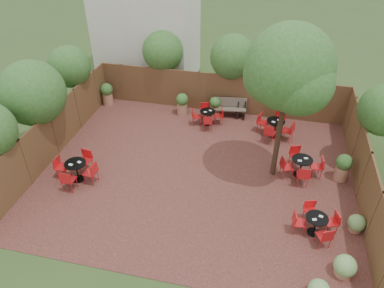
# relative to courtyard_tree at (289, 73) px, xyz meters

# --- Properties ---
(ground) EXTENTS (80.00, 80.00, 0.00)m
(ground) POSITION_rel_courtyard_tree_xyz_m (-2.91, -0.60, -4.30)
(ground) COLOR #354F23
(ground) RESTS_ON ground
(courtyard_paving) EXTENTS (12.00, 10.00, 0.02)m
(courtyard_paving) POSITION_rel_courtyard_tree_xyz_m (-2.91, -0.60, -4.29)
(courtyard_paving) COLOR #381916
(courtyard_paving) RESTS_ON ground
(fence_back) EXTENTS (12.00, 0.08, 2.00)m
(fence_back) POSITION_rel_courtyard_tree_xyz_m (-2.91, 4.40, -3.30)
(fence_back) COLOR #512D1E
(fence_back) RESTS_ON ground
(fence_left) EXTENTS (0.08, 10.00, 2.00)m
(fence_left) POSITION_rel_courtyard_tree_xyz_m (-8.91, -0.60, -3.30)
(fence_left) COLOR #512D1E
(fence_left) RESTS_ON ground
(fence_right) EXTENTS (0.08, 10.00, 2.00)m
(fence_right) POSITION_rel_courtyard_tree_xyz_m (3.09, -0.60, -3.30)
(fence_right) COLOR #512D1E
(fence_right) RESTS_ON ground
(neighbour_building) EXTENTS (5.00, 4.00, 8.00)m
(neighbour_building) POSITION_rel_courtyard_tree_xyz_m (-7.41, 7.40, -0.30)
(neighbour_building) COLOR beige
(neighbour_building) RESTS_ON ground
(overhang_foliage) EXTENTS (15.35, 10.59, 2.58)m
(overhang_foliage) POSITION_rel_courtyard_tree_xyz_m (-4.49, 2.34, -1.62)
(overhang_foliage) COLOR #29591C
(overhang_foliage) RESTS_ON ground
(courtyard_tree) EXTENTS (2.99, 2.93, 5.92)m
(courtyard_tree) POSITION_rel_courtyard_tree_xyz_m (0.00, 0.00, 0.00)
(courtyard_tree) COLOR black
(courtyard_tree) RESTS_ON courtyard_paving
(park_bench_left) EXTENTS (1.54, 0.67, 0.92)m
(park_bench_left) POSITION_rel_courtyard_tree_xyz_m (-2.24, 4.03, -3.80)
(park_bench_left) COLOR brown
(park_bench_left) RESTS_ON courtyard_paving
(park_bench_right) EXTENTS (1.46, 0.64, 0.87)m
(park_bench_right) POSITION_rel_courtyard_tree_xyz_m (-2.53, 4.02, -3.83)
(park_bench_right) COLOR brown
(park_bench_right) RESTS_ON courtyard_paving
(bistro_tables) EXTENTS (10.30, 7.26, 0.92)m
(bistro_tables) POSITION_rel_courtyard_tree_xyz_m (-1.76, 0.23, -3.83)
(bistro_tables) COLOR black
(bistro_tables) RESTS_ON courtyard_paving
(planters) EXTENTS (11.73, 4.21, 1.15)m
(planters) POSITION_rel_courtyard_tree_xyz_m (-3.54, 2.84, -3.69)
(planters) COLOR #99674C
(planters) RESTS_ON courtyard_paving
(low_shrubs) EXTENTS (1.90, 3.38, 0.71)m
(low_shrubs) POSITION_rel_courtyard_tree_xyz_m (2.14, -3.98, -3.96)
(low_shrubs) COLOR #99674C
(low_shrubs) RESTS_ON courtyard_paving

